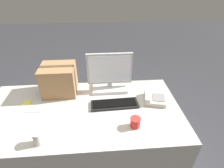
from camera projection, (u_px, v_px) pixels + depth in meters
ground_plane at (88, 157)px, 1.98m from camera, size 12.00×12.00×0.00m
office_desk at (85, 136)px, 1.78m from camera, size 1.80×0.90×0.72m
monitor at (110, 76)px, 1.77m from camera, size 0.45×0.21×0.41m
keyboard at (115, 104)px, 1.63m from camera, size 0.45×0.16×0.03m
desk_phone at (154, 98)px, 1.68m from camera, size 0.24×0.24×0.07m
paper_cup_left at (38, 138)px, 1.25m from camera, size 0.07×0.07×0.11m
paper_cup_right at (135, 122)px, 1.39m from camera, size 0.08×0.08×0.09m
spoon at (34, 112)px, 1.56m from camera, size 0.17×0.02×0.00m
cardboard_box at (59, 80)px, 1.74m from camera, size 0.33×0.28×0.30m
sticky_note_pad at (27, 103)px, 1.66m from camera, size 0.07×0.07×0.01m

